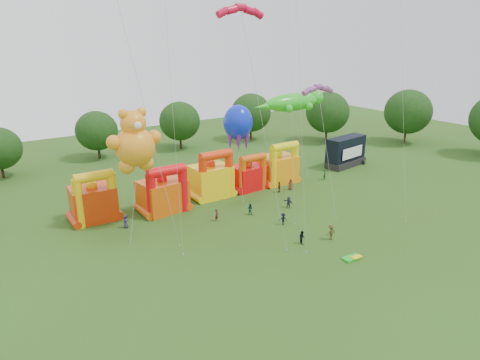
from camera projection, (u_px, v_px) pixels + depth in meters
ground at (368, 281)px, 40.86m from camera, size 160.00×160.00×0.00m
tree_ring at (360, 222)px, 38.69m from camera, size 122.98×125.07×12.07m
bouncy_castle_0 at (94, 201)px, 53.60m from camera, size 5.58×4.59×6.76m
bouncy_castle_1 at (164, 193)px, 56.38m from camera, size 6.20×5.20×6.58m
bouncy_castle_2 at (212, 179)px, 61.32m from camera, size 5.44×4.38×7.16m
bouncy_castle_3 at (249, 175)px, 64.55m from camera, size 5.08×4.21×5.71m
bouncy_castle_4 at (279, 167)px, 67.36m from camera, size 5.60×4.55×6.75m
stage_trailer at (346, 152)px, 76.04m from camera, size 8.58×4.17×5.27m
teddy_bear_kite at (134, 168)px, 49.83m from camera, size 6.64×6.80×14.53m
gecko_kite at (295, 116)px, 67.71m from camera, size 13.71×5.93×13.77m
octopus_kite at (239, 150)px, 62.40m from camera, size 5.28×8.06×12.78m
parafoil_kites at (204, 122)px, 43.55m from camera, size 29.19×11.51×31.03m
diamond_kites at (290, 96)px, 47.39m from camera, size 29.60×14.78×37.31m
folded_kite_bundle at (352, 258)px, 44.85m from camera, size 2.07×1.21×0.31m
spectator_0 at (126, 221)px, 51.89m from camera, size 0.97×0.78×1.71m
spectator_1 at (217, 215)px, 53.83m from camera, size 0.71×0.65×1.62m
spectator_2 at (250, 209)px, 55.79m from camera, size 0.91×0.96×1.57m
spectator_3 at (283, 219)px, 52.77m from camera, size 1.14×0.96×1.53m
spectator_4 at (279, 187)px, 63.61m from camera, size 1.03×0.89×1.67m
spectator_5 at (289, 202)px, 57.99m from camera, size 0.76×1.52×1.57m
spectator_6 at (291, 185)px, 64.62m from camera, size 0.97×0.93×1.68m
spectator_7 at (325, 175)px, 69.08m from camera, size 0.75×0.66×1.72m
spectator_8 at (302, 237)px, 48.04m from camera, size 0.76×0.88×1.54m
spectator_9 at (331, 232)px, 48.92m from camera, size 1.21×0.74×1.83m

